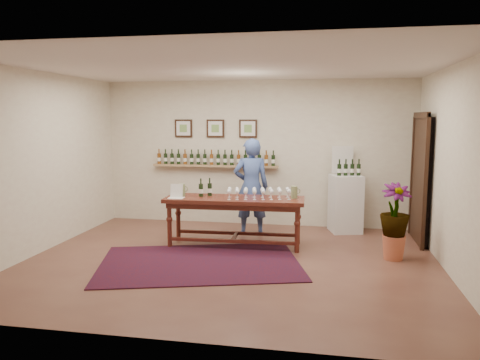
% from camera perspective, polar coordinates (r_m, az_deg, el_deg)
% --- Properties ---
extents(ground, '(6.00, 6.00, 0.00)m').
position_cam_1_polar(ground, '(6.95, -1.22, -9.90)').
color(ground, '#562F26').
rests_on(ground, ground).
extents(room_shell, '(6.00, 6.00, 6.00)m').
position_cam_1_polar(room_shell, '(8.43, 15.61, 0.72)').
color(room_shell, beige).
rests_on(room_shell, ground).
extents(rug, '(3.25, 2.60, 0.02)m').
position_cam_1_polar(rug, '(6.89, -4.89, -10.02)').
color(rug, '#4D0D11').
rests_on(rug, ground).
extents(tasting_table, '(2.28, 0.80, 0.80)m').
position_cam_1_polar(tasting_table, '(7.62, -0.67, -3.06)').
color(tasting_table, '#461911').
rests_on(tasting_table, ground).
extents(table_glasses, '(1.29, 0.52, 0.17)m').
position_cam_1_polar(table_glasses, '(7.52, 2.27, -1.60)').
color(table_glasses, white).
rests_on(table_glasses, tasting_table).
extents(table_bottles, '(0.31, 0.18, 0.32)m').
position_cam_1_polar(table_bottles, '(7.74, -4.25, -0.79)').
color(table_bottles, black).
rests_on(table_bottles, tasting_table).
extents(pitcher_left, '(0.14, 0.14, 0.20)m').
position_cam_1_polar(pitcher_left, '(7.81, -7.09, -1.21)').
color(pitcher_left, olive).
rests_on(pitcher_left, tasting_table).
extents(pitcher_right, '(0.14, 0.14, 0.20)m').
position_cam_1_polar(pitcher_right, '(7.59, 6.61, -1.48)').
color(pitcher_right, olive).
rests_on(pitcher_right, tasting_table).
extents(menu_card, '(0.25, 0.19, 0.22)m').
position_cam_1_polar(menu_card, '(7.64, -7.74, -1.33)').
color(menu_card, silver).
rests_on(menu_card, tasting_table).
extents(display_pedestal, '(0.64, 0.64, 1.05)m').
position_cam_1_polar(display_pedestal, '(8.80, 12.73, -2.82)').
color(display_pedestal, silver).
rests_on(display_pedestal, ground).
extents(pedestal_bottles, '(0.30, 0.15, 0.29)m').
position_cam_1_polar(pedestal_bottles, '(8.65, 13.15, 1.49)').
color(pedestal_bottles, black).
rests_on(pedestal_bottles, display_pedestal).
extents(info_sign, '(0.39, 0.12, 0.55)m').
position_cam_1_polar(info_sign, '(8.84, 12.38, 2.46)').
color(info_sign, silver).
rests_on(info_sign, display_pedestal).
extents(potted_plant, '(0.63, 0.63, 0.98)m').
position_cam_1_polar(potted_plant, '(7.27, 18.34, -4.81)').
color(potted_plant, '#B75B3D').
rests_on(potted_plant, ground).
extents(person, '(0.71, 0.54, 1.73)m').
position_cam_1_polar(person, '(8.35, 1.37, -0.83)').
color(person, '#3C538F').
rests_on(person, ground).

